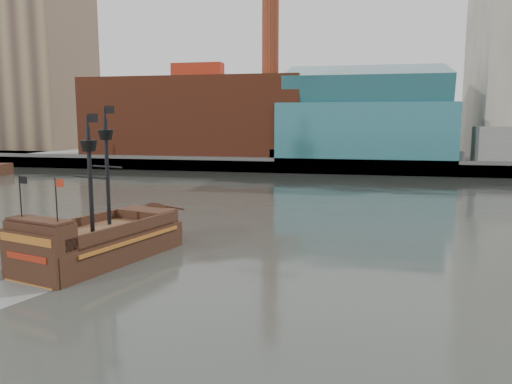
# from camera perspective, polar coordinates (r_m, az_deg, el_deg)

# --- Properties ---
(ground) EXTENTS (400.00, 400.00, 0.00)m
(ground) POSITION_cam_1_polar(r_m,az_deg,el_deg) (26.31, -11.48, -12.27)
(ground) COLOR #2A2D27
(ground) RESTS_ON ground
(promenade_far) EXTENTS (220.00, 60.00, 2.00)m
(promenade_far) POSITION_cam_1_polar(r_m,az_deg,el_deg) (115.23, 7.19, 4.16)
(promenade_far) COLOR slate
(promenade_far) RESTS_ON ground
(seawall) EXTENTS (220.00, 1.00, 2.60)m
(seawall) POSITION_cam_1_polar(r_m,az_deg,el_deg) (85.96, 5.43, 3.00)
(seawall) COLOR #4C4C49
(seawall) RESTS_ON ground
(skyline) EXTENTS (149.00, 45.00, 62.00)m
(skyline) POSITION_cam_1_polar(r_m,az_deg,el_deg) (108.27, 9.92, 16.34)
(skyline) COLOR #7F6B4C
(skyline) RESTS_ON promenade_far
(pirate_ship) EXTENTS (7.97, 15.06, 10.81)m
(pirate_ship) POSITION_cam_1_polar(r_m,az_deg,el_deg) (34.34, -17.34, -5.89)
(pirate_ship) COLOR black
(pirate_ship) RESTS_ON ground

